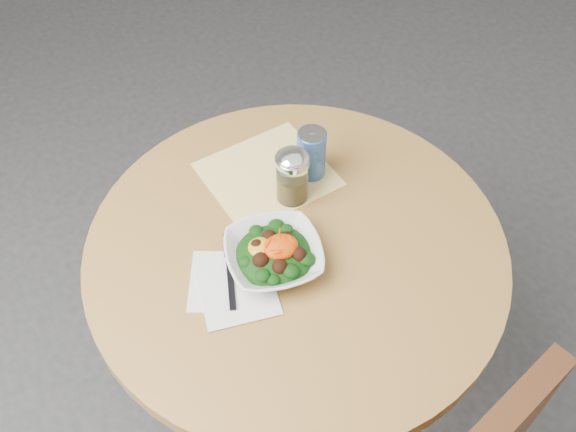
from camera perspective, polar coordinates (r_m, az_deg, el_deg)
The scene contains 8 objects.
ground at distance 2.01m, azimuth 0.51°, elevation -15.49°, with size 6.00×6.00×0.00m, color #2F2F32.
table at distance 1.53m, azimuth 0.65°, elevation -6.93°, with size 0.90×0.90×0.75m.
cloth_napkin at distance 1.49m, azimuth -1.82°, elevation 3.73°, with size 0.27×0.25×0.00m, color #E4A50C.
paper_napkins at distance 1.30m, azimuth -4.99°, elevation -6.25°, with size 0.20×0.22×0.00m.
salad_bowl at distance 1.31m, azimuth -1.27°, elevation -3.44°, with size 0.22×0.22×0.07m.
fork at distance 1.33m, azimuth -5.16°, elevation -4.59°, with size 0.08×0.19×0.00m.
spice_shaker at distance 1.40m, azimuth 0.38°, elevation 3.56°, with size 0.08×0.08×0.14m.
beverage_can at distance 1.46m, azimuth 2.09°, elevation 5.57°, with size 0.07×0.07×0.13m.
Camera 1 is at (-0.35, -0.75, 1.83)m, focal length 40.00 mm.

